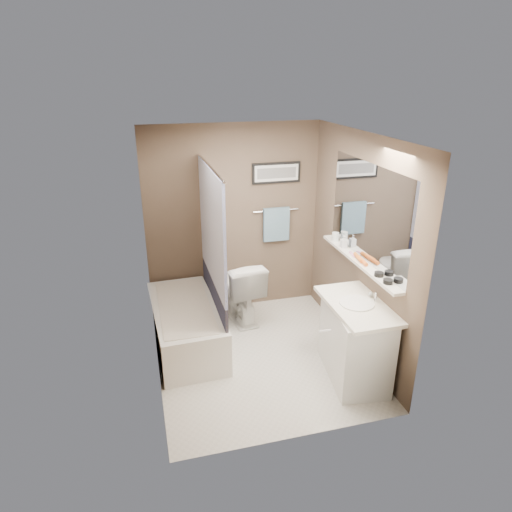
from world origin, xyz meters
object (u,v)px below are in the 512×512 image
object	(u,v)px
vanity	(355,342)
glass_jar	(335,237)
hair_brush_back	(358,258)
soap_bottle	(344,242)
bathtub	(186,326)
hair_brush_front	(362,261)
candle_bowl_far	(379,274)
toilet	(239,289)
candle_bowl_near	(388,281)

from	to	relation	value
vanity	glass_jar	xyz separation A→B (m)	(0.19, 1.02, 0.77)
hair_brush_back	soap_bottle	xyz separation A→B (m)	(0.00, 0.37, 0.05)
bathtub	hair_brush_front	bearing A→B (deg)	-23.25
bathtub	candle_bowl_far	xyz separation A→B (m)	(1.79, -1.02, 0.89)
vanity	hair_brush_front	distance (m)	0.83
toilet	vanity	xyz separation A→B (m)	(0.87, -1.45, -0.01)
candle_bowl_far	hair_brush_front	distance (m)	0.34
glass_jar	soap_bottle	size ratio (longest dim) A/B	0.72
bathtub	toilet	distance (m)	0.87
candle_bowl_near	glass_jar	world-z (taller)	glass_jar
toilet	soap_bottle	xyz separation A→B (m)	(1.05, -0.66, 0.78)
bathtub	glass_jar	world-z (taller)	glass_jar
toilet	candle_bowl_near	world-z (taller)	candle_bowl_near
candle_bowl_near	candle_bowl_far	xyz separation A→B (m)	(0.00, 0.17, 0.00)
hair_brush_front	glass_jar	world-z (taller)	glass_jar
toilet	hair_brush_back	xyz separation A→B (m)	(1.05, -1.03, 0.73)
toilet	soap_bottle	bearing A→B (deg)	140.38
vanity	candle_bowl_far	world-z (taller)	candle_bowl_far
candle_bowl_far	candle_bowl_near	bearing A→B (deg)	-90.00
hair_brush_back	hair_brush_front	bearing A→B (deg)	-90.00
toilet	bathtub	bearing A→B (deg)	23.45
toilet	candle_bowl_near	xyz separation A→B (m)	(1.05, -1.62, 0.73)
vanity	soap_bottle	distance (m)	1.13
hair_brush_back	glass_jar	world-z (taller)	glass_jar
hair_brush_front	soap_bottle	distance (m)	0.46
toilet	glass_jar	xyz separation A→B (m)	(1.05, -0.44, 0.76)
glass_jar	soap_bottle	bearing A→B (deg)	-90.00
toilet	hair_brush_back	distance (m)	1.64
candle_bowl_far	soap_bottle	distance (m)	0.80
hair_brush_front	soap_bottle	xyz separation A→B (m)	(0.00, 0.46, 0.05)
candle_bowl_far	hair_brush_front	world-z (taller)	hair_brush_front
candle_bowl_far	soap_bottle	bearing A→B (deg)	90.00
hair_brush_front	glass_jar	xyz separation A→B (m)	(0.00, 0.68, 0.03)
hair_brush_back	candle_bowl_far	bearing A→B (deg)	-90.00
candle_bowl_near	soap_bottle	world-z (taller)	soap_bottle
soap_bottle	hair_brush_front	bearing A→B (deg)	-90.00
vanity	candle_bowl_far	xyz separation A→B (m)	(0.19, -0.00, 0.73)
bathtub	hair_brush_front	world-z (taller)	hair_brush_front
hair_brush_front	candle_bowl_near	bearing A→B (deg)	-90.00
hair_brush_back	toilet	bearing A→B (deg)	135.80
toilet	candle_bowl_far	size ratio (longest dim) A/B	9.07
toilet	hair_brush_front	world-z (taller)	hair_brush_front
soap_bottle	vanity	bearing A→B (deg)	-103.10
candle_bowl_near	candle_bowl_far	size ratio (longest dim) A/B	1.00
toilet	glass_jar	distance (m)	1.37
hair_brush_front	candle_bowl_far	bearing A→B (deg)	-90.00
candle_bowl_far	soap_bottle	world-z (taller)	soap_bottle
candle_bowl_far	hair_brush_back	world-z (taller)	hair_brush_back
soap_bottle	bathtub	bearing A→B (deg)	173.01
bathtub	hair_brush_back	size ratio (longest dim) A/B	6.82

